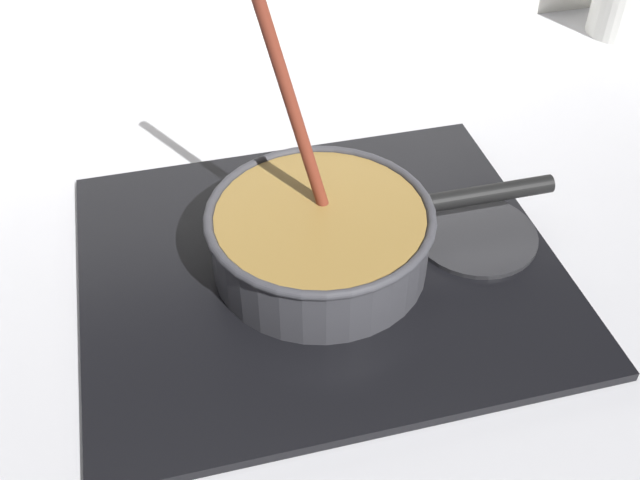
{
  "coord_description": "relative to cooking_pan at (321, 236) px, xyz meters",
  "views": [
    {
      "loc": [
        -0.08,
        -0.42,
        0.64
      ],
      "look_at": [
        0.08,
        0.21,
        0.05
      ],
      "focal_mm": 42.38,
      "sensor_mm": 36.0,
      "label": 1
    }
  ],
  "objects": [
    {
      "name": "cooking_pan",
      "position": [
        0.0,
        0.0,
        0.0
      ],
      "size": [
        0.42,
        0.26,
        0.32
      ],
      "color": "#38383D",
      "rests_on": "hob_plate"
    },
    {
      "name": "spare_burner",
      "position": [
        0.2,
        -0.0,
        -0.04
      ],
      "size": [
        0.15,
        0.15,
        0.01
      ],
      "primitive_type": "cylinder",
      "color": "#262628",
      "rests_on": "hob_plate"
    },
    {
      "name": "ground",
      "position": [
        -0.08,
        -0.21,
        -0.08
      ],
      "size": [
        2.4,
        1.6,
        0.04
      ],
      "primitive_type": "cube",
      "color": "#B7B7BC"
    },
    {
      "name": "hob_plate",
      "position": [
        -0.0,
        -0.0,
        -0.05
      ],
      "size": [
        0.56,
        0.48,
        0.01
      ],
      "primitive_type": "cube",
      "color": "black",
      "rests_on": "ground"
    },
    {
      "name": "burner_ring",
      "position": [
        -0.0,
        -0.0,
        -0.04
      ],
      "size": [
        0.2,
        0.2,
        0.01
      ],
      "primitive_type": "torus",
      "color": "#592D0C",
      "rests_on": "hob_plate"
    }
  ]
}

